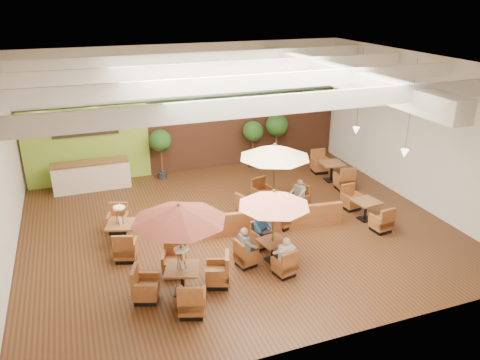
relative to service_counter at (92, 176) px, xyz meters
name	(u,v)px	position (x,y,z in m)	size (l,w,h in m)	color
room	(231,114)	(4.65, -3.88, 3.05)	(14.04, 14.00, 5.52)	#381E0F
service_counter	(92,176)	(0.00, 0.00, 0.00)	(3.00, 0.75, 1.18)	beige
booth_divider	(260,221)	(5.00, -5.73, -0.18)	(5.82, 0.18, 0.81)	brown
table_0	(180,233)	(1.79, -8.13, 1.21)	(2.75, 2.75, 2.66)	brown
table_1	(272,210)	(4.63, -7.47, 1.10)	(2.24, 2.34, 2.32)	brown
table_2	(274,167)	(5.94, -4.66, 1.25)	(2.79, 2.79, 2.70)	brown
table_3	(121,231)	(0.57, -4.99, -0.09)	(1.07, 2.68, 1.53)	brown
table_4	(366,210)	(8.84, -6.13, -0.23)	(0.90, 2.49, 0.91)	brown
table_5	(331,172)	(9.58, -2.52, -0.19)	(1.00, 2.76, 1.02)	brown
topiary_0	(160,143)	(2.89, 0.20, 1.02)	(0.93, 0.93, 2.16)	black
topiary_1	(253,133)	(7.06, 0.20, 1.02)	(0.93, 0.93, 2.15)	black
topiary_2	(277,127)	(8.23, 0.20, 1.17)	(1.01, 1.01, 2.36)	black
diner_0	(285,252)	(4.68, -8.31, 0.16)	(0.39, 0.33, 0.77)	silver
diner_1	(262,226)	(4.68, -6.63, 0.16)	(0.40, 0.36, 0.75)	#23569B
diner_2	(246,243)	(3.84, -7.47, 0.17)	(0.32, 0.39, 0.79)	slate
diner_3	(285,207)	(5.94, -5.65, 0.16)	(0.42, 0.38, 0.76)	#23569B
diner_4	(298,192)	(6.93, -4.66, 0.16)	(0.37, 0.41, 0.76)	silver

